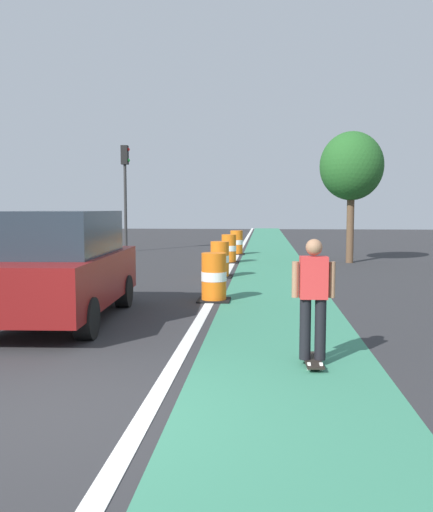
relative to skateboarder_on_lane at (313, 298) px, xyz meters
The scene contains 12 objects.
ground_plane 3.48m from the skateboarder_on_lane, 144.63° to the right, with size 100.00×100.00×0.00m, color #2D2D30.
bike_lane_strip 10.10m from the skateboarder_on_lane, 91.93° to the left, with size 2.50×80.00×0.01m, color #387F60.
lane_divider_stripe 10.26m from the skateboarder_on_lane, 100.36° to the left, with size 0.20×80.00×0.01m, color silver.
skateboarder_on_lane is the anchor object (origin of this frame).
parked_suv_nearest 5.03m from the skateboarder_on_lane, 150.14° to the left, with size 2.10×4.69×2.04m.
traffic_barrel_front 5.20m from the skateboarder_on_lane, 109.96° to the left, with size 0.73×0.73×1.09m.
traffic_barrel_mid 9.32m from the skateboarder_on_lane, 102.30° to the left, with size 0.73×0.73×1.09m.
traffic_barrel_back 13.66m from the skateboarder_on_lane, 98.39° to the left, with size 0.73×0.73×1.09m.
traffic_barrel_far 17.38m from the skateboarder_on_lane, 96.24° to the left, with size 0.73×0.73×1.09m.
traffic_light_corner 20.13m from the skateboarder_on_lane, 111.54° to the left, with size 0.41×0.32×5.10m.
pedestrian_crossing 13.71m from the skateboarder_on_lane, 121.47° to the left, with size 0.34×0.20×1.61m.
street_tree_sidewalk 14.47m from the skateboarder_on_lane, 79.24° to the left, with size 2.40×2.40×5.00m.
Camera 1 is at (2.08, -5.19, 2.09)m, focal length 37.87 mm.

